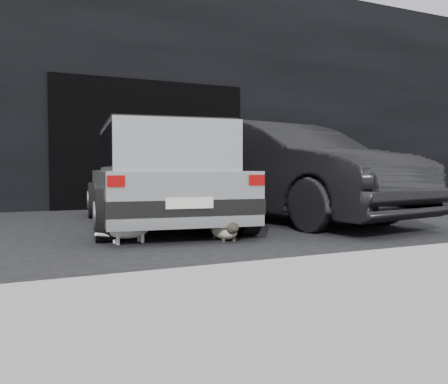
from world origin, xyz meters
name	(u,v)px	position (x,y,z in m)	size (l,w,h in m)	color
ground	(165,234)	(0.00, 0.00, 0.00)	(80.00, 80.00, 0.00)	black
building_facade	(128,99)	(1.00, 6.00, 2.50)	(34.00, 4.00, 5.00)	black
garage_opening	(152,144)	(1.00, 3.99, 1.30)	(4.00, 0.10, 2.60)	black
curb	(382,260)	(1.00, -2.60, 0.06)	(18.00, 0.25, 0.12)	gray
silver_hatchback	(160,171)	(0.20, 0.82, 0.76)	(2.24, 3.95, 1.39)	#AEB1B3
second_car	(283,171)	(2.17, 0.78, 0.76)	(1.61, 4.60, 1.52)	black
cat_siamese	(225,230)	(0.45, -0.78, 0.12)	(0.27, 0.74, 0.25)	beige
cat_white	(131,228)	(-0.53, -0.50, 0.15)	(0.68, 0.27, 0.32)	white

